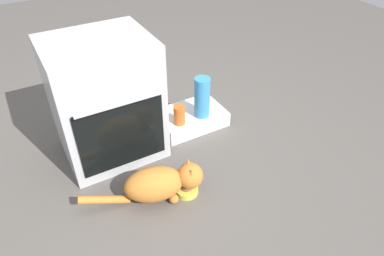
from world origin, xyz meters
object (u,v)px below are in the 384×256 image
(cat, at_px, (160,183))
(water_bottle, at_px, (202,97))
(food_bowl, at_px, (187,189))
(pantry_cabinet, at_px, (191,118))
(sauce_jar, at_px, (179,115))
(oven, at_px, (106,101))

(cat, height_order, water_bottle, water_bottle)
(cat, distance_m, water_bottle, 0.73)
(food_bowl, xyz_separation_m, cat, (-0.15, 0.04, 0.09))
(pantry_cabinet, distance_m, water_bottle, 0.22)
(food_bowl, height_order, sauce_jar, sauce_jar)
(cat, bearing_deg, food_bowl, -0.00)
(cat, bearing_deg, pantry_cabinet, 62.56)
(cat, xyz_separation_m, water_bottle, (0.55, 0.47, 0.14))
(oven, xyz_separation_m, food_bowl, (0.24, -0.59, -0.37))
(pantry_cabinet, distance_m, cat, 0.74)
(cat, height_order, sauce_jar, sauce_jar)
(pantry_cabinet, bearing_deg, oven, 178.97)
(pantry_cabinet, relative_size, cat, 0.70)
(food_bowl, relative_size, water_bottle, 0.46)
(pantry_cabinet, relative_size, sauce_jar, 3.46)
(water_bottle, bearing_deg, sauce_jar, -177.48)
(oven, height_order, cat, oven)
(oven, bearing_deg, food_bowl, -67.70)
(food_bowl, relative_size, sauce_jar, 0.99)
(oven, relative_size, cat, 1.13)
(cat, bearing_deg, water_bottle, 55.62)
(cat, relative_size, water_bottle, 2.32)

